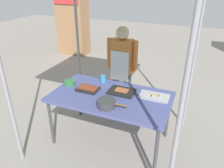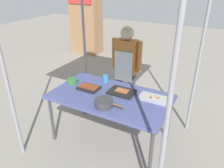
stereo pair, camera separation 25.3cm
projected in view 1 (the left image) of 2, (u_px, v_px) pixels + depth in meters
name	position (u px, v px, depth m)	size (l,w,h in m)	color
ground_plane	(111.00, 139.00, 3.27)	(18.00, 18.00, 0.00)	gray
stall_table	(111.00, 99.00, 2.96)	(1.60, 0.90, 0.75)	#4C518C
tray_grilled_sausages	(88.00, 89.00, 3.07)	(0.31, 0.22, 0.05)	black
tray_meat_skewers	(154.00, 96.00, 2.88)	(0.39, 0.22, 0.04)	#ADADB2
tray_pork_links	(122.00, 91.00, 3.00)	(0.36, 0.27, 0.05)	black
cooking_wok	(106.00, 103.00, 2.66)	(0.39, 0.23, 0.10)	#38383A
condiment_bowl	(70.00, 83.00, 3.22)	(0.16, 0.16, 0.06)	#33723F
drink_cup_near_edge	(103.00, 79.00, 3.29)	(0.08, 0.08, 0.10)	#338CBF
vendor_woman	(122.00, 65.00, 3.57)	(0.52, 0.22, 1.52)	#333842
neighbor_stall_left	(72.00, 19.00, 6.47)	(0.87, 0.54, 2.09)	#9E724C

